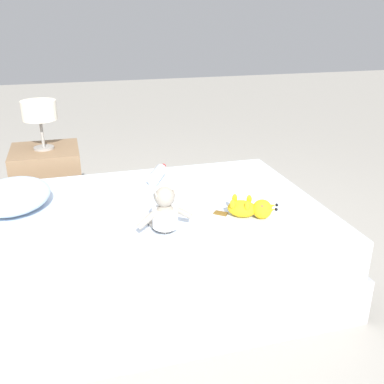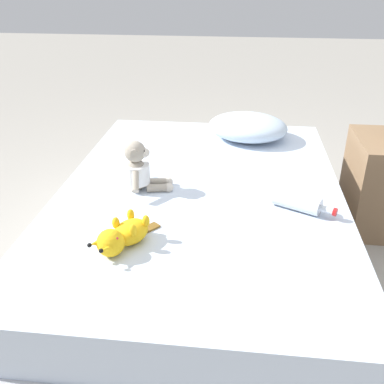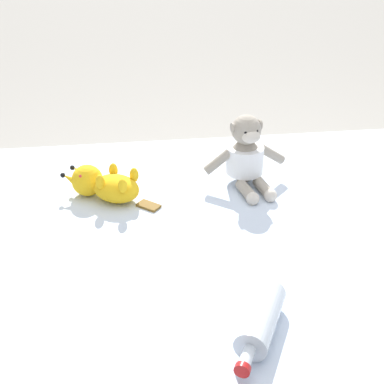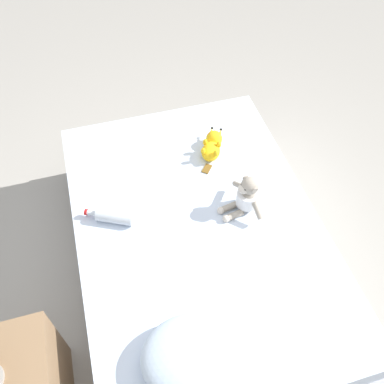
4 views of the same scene
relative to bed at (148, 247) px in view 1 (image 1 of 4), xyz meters
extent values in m
plane|color=#9E998E|center=(0.00, 0.00, -0.22)|extent=(16.00, 16.00, 0.00)
cube|color=#B2B2B7|center=(0.00, 0.00, -0.10)|extent=(1.33, 1.93, 0.24)
cube|color=silver|center=(0.00, 0.00, 0.13)|extent=(1.29, 1.87, 0.21)
ellipsoid|color=silver|center=(0.21, 0.68, 0.30)|extent=(0.53, 0.47, 0.15)
ellipsoid|color=#9E9384|center=(-0.29, -0.04, 0.30)|extent=(0.12, 0.13, 0.15)
cylinder|color=white|center=(-0.29, -0.04, 0.31)|extent=(0.14, 0.14, 0.09)
sphere|color=#9E9384|center=(-0.29, -0.04, 0.41)|extent=(0.10, 0.10, 0.10)
ellipsoid|color=beige|center=(-0.25, -0.03, 0.41)|extent=(0.06, 0.07, 0.04)
sphere|color=black|center=(-0.25, -0.01, 0.42)|extent=(0.01, 0.01, 0.01)
sphere|color=black|center=(-0.25, -0.05, 0.42)|extent=(0.01, 0.01, 0.01)
cylinder|color=#9E9384|center=(-0.30, 0.01, 0.43)|extent=(0.03, 0.01, 0.03)
cylinder|color=#9E9384|center=(-0.28, -0.08, 0.43)|extent=(0.03, 0.01, 0.03)
cylinder|color=#9E9384|center=(-0.31, 0.06, 0.31)|extent=(0.05, 0.10, 0.08)
cylinder|color=#9E9384|center=(-0.27, -0.13, 0.31)|extent=(0.05, 0.10, 0.08)
cylinder|color=#9E9384|center=(-0.20, 0.01, 0.25)|extent=(0.10, 0.05, 0.04)
cylinder|color=#9E9384|center=(-0.19, -0.05, 0.25)|extent=(0.10, 0.05, 0.04)
sphere|color=beige|center=(-0.15, 0.02, 0.25)|extent=(0.04, 0.04, 0.04)
sphere|color=beige|center=(-0.14, -0.04, 0.25)|extent=(0.04, 0.04, 0.04)
ellipsoid|color=yellow|center=(-0.21, -0.46, 0.27)|extent=(0.17, 0.18, 0.08)
sphere|color=yellow|center=(-0.26, -0.55, 0.28)|extent=(0.10, 0.10, 0.10)
cone|color=yellow|center=(-0.26, -0.60, 0.29)|extent=(0.06, 0.07, 0.05)
sphere|color=black|center=(-0.27, -0.62, 0.30)|extent=(0.02, 0.02, 0.02)
cone|color=yellow|center=(-0.31, -0.57, 0.29)|extent=(0.06, 0.07, 0.05)
sphere|color=black|center=(-0.32, -0.60, 0.30)|extent=(0.02, 0.02, 0.02)
sphere|color=red|center=(-0.24, -0.56, 0.31)|extent=(0.02, 0.02, 0.02)
sphere|color=red|center=(-0.29, -0.53, 0.31)|extent=(0.02, 0.02, 0.02)
ellipsoid|color=yellow|center=(-0.19, -0.50, 0.31)|extent=(0.04, 0.04, 0.05)
ellipsoid|color=yellow|center=(-0.27, -0.46, 0.31)|extent=(0.04, 0.04, 0.05)
ellipsoid|color=yellow|center=(-0.16, -0.44, 0.31)|extent=(0.04, 0.04, 0.05)
ellipsoid|color=yellow|center=(-0.23, -0.40, 0.31)|extent=(0.04, 0.04, 0.05)
cube|color=brown|center=(-0.16, -0.36, 0.23)|extent=(0.08, 0.08, 0.01)
cylinder|color=silver|center=(0.42, -0.14, 0.27)|extent=(0.21, 0.16, 0.07)
cylinder|color=silver|center=(0.53, -0.20, 0.27)|extent=(0.06, 0.05, 0.03)
cylinder|color=red|center=(0.56, -0.22, 0.27)|extent=(0.03, 0.04, 0.03)
cube|color=#846647|center=(1.04, 0.54, 0.04)|extent=(0.47, 0.47, 0.53)
cylinder|color=gray|center=(1.04, 0.54, 0.32)|extent=(0.14, 0.14, 0.01)
cylinder|color=gray|center=(1.04, 0.54, 0.42)|extent=(0.02, 0.02, 0.19)
cylinder|color=beige|center=(1.04, 0.54, 0.58)|extent=(0.24, 0.24, 0.13)
camera|label=1|loc=(-2.13, 0.36, 1.21)|focal=41.36mm
camera|label=2|loc=(0.16, -1.78, 1.15)|focal=40.75mm
camera|label=3|loc=(1.40, -0.42, 1.17)|focal=55.20mm
camera|label=4|loc=(0.37, 1.18, 2.07)|focal=38.62mm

